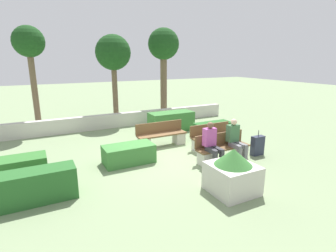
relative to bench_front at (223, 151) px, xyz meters
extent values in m
plane|color=gray|center=(-1.57, 1.13, -0.34)|extent=(60.00, 60.00, 0.00)
cube|color=beige|center=(-1.57, 5.72, -0.01)|extent=(11.57, 0.30, 0.65)
cube|color=brown|center=(0.00, -0.04, 0.11)|extent=(1.84, 0.44, 0.05)
cube|color=brown|center=(0.00, 0.20, 0.33)|extent=(1.84, 0.04, 0.40)
cube|color=beige|center=(-0.69, -0.04, -0.13)|extent=(0.36, 0.40, 0.42)
cube|color=beige|center=(0.69, -0.04, -0.13)|extent=(0.36, 0.40, 0.42)
cube|color=brown|center=(-1.06, 2.19, 0.11)|extent=(1.89, 0.44, 0.05)
cube|color=brown|center=(-1.06, 2.43, 0.33)|extent=(1.89, 0.04, 0.40)
cube|color=beige|center=(-1.77, 2.19, -0.13)|extent=(0.36, 0.40, 0.42)
cube|color=beige|center=(-0.34, 2.19, -0.13)|extent=(0.36, 0.40, 0.42)
cube|color=brown|center=(0.46, 1.09, 0.11)|extent=(1.69, 0.44, 0.05)
cube|color=brown|center=(0.46, 1.33, 0.33)|extent=(1.69, 0.04, 0.40)
cube|color=beige|center=(-0.16, 1.09, -0.13)|extent=(0.36, 0.40, 0.42)
cube|color=beige|center=(1.08, 1.09, -0.13)|extent=(0.36, 0.40, 0.42)
cube|color=#333338|center=(-0.64, -0.25, 0.20)|extent=(0.14, 0.46, 0.13)
cube|color=#333338|center=(-0.44, -0.25, 0.20)|extent=(0.14, 0.46, 0.13)
cube|color=#333338|center=(-0.66, -0.48, -0.04)|extent=(0.11, 0.11, 0.60)
cube|color=#333338|center=(-0.42, -0.48, -0.04)|extent=(0.11, 0.11, 0.60)
cube|color=#B74C9E|center=(-0.54, -0.01, 0.53)|extent=(0.38, 0.22, 0.54)
sphere|color=brown|center=(-0.54, -0.03, 0.90)|extent=(0.20, 0.20, 0.20)
cube|color=slate|center=(0.26, -0.25, 0.20)|extent=(0.14, 0.46, 0.13)
cube|color=slate|center=(0.46, -0.25, 0.20)|extent=(0.14, 0.46, 0.13)
cube|color=slate|center=(0.24, -0.48, -0.04)|extent=(0.11, 0.11, 0.60)
cube|color=slate|center=(0.48, -0.48, -0.04)|extent=(0.11, 0.11, 0.60)
cube|color=#3D6B42|center=(0.36, -0.01, 0.53)|extent=(0.38, 0.22, 0.54)
sphere|color=beige|center=(0.36, -0.03, 0.90)|extent=(0.20, 0.20, 0.20)
cube|color=#286028|center=(1.26, 2.18, -0.02)|extent=(1.58, 0.66, 0.64)
cube|color=#3D7A38|center=(-2.69, 1.21, -0.05)|extent=(1.54, 0.79, 0.58)
cube|color=#33702D|center=(-5.57, 1.37, -0.02)|extent=(1.16, 0.70, 0.64)
cube|color=#3D7A38|center=(0.28, 3.96, 0.09)|extent=(1.99, 0.85, 0.85)
cube|color=#286028|center=(-5.33, -0.01, 0.04)|extent=(1.78, 0.61, 0.75)
cube|color=beige|center=(-1.09, -1.71, 0.02)|extent=(1.05, 1.05, 0.71)
cone|color=#387533|center=(-1.09, -1.71, 0.57)|extent=(0.91, 0.91, 0.40)
cube|color=#282D42|center=(1.38, -0.12, -0.01)|extent=(0.44, 0.21, 0.66)
cylinder|color=#333338|center=(1.38, -0.12, 0.42)|extent=(0.02, 0.02, 0.20)
cylinder|color=brown|center=(-5.04, 6.57, 1.41)|extent=(0.25, 0.25, 3.50)
sphere|color=#194219|center=(-5.04, 6.57, 3.52)|extent=(1.29, 1.29, 1.29)
cylinder|color=brown|center=(-1.42, 6.79, 1.16)|extent=(0.26, 0.26, 2.99)
sphere|color=#194219|center=(-1.42, 6.79, 3.12)|extent=(1.71, 1.71, 1.71)
cylinder|color=brown|center=(1.53, 7.23, 1.40)|extent=(0.37, 0.37, 3.48)
sphere|color=#194219|center=(1.53, 7.23, 3.61)|extent=(1.70, 1.70, 1.70)
camera|label=1|loc=(-5.14, -6.15, 2.81)|focal=28.00mm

